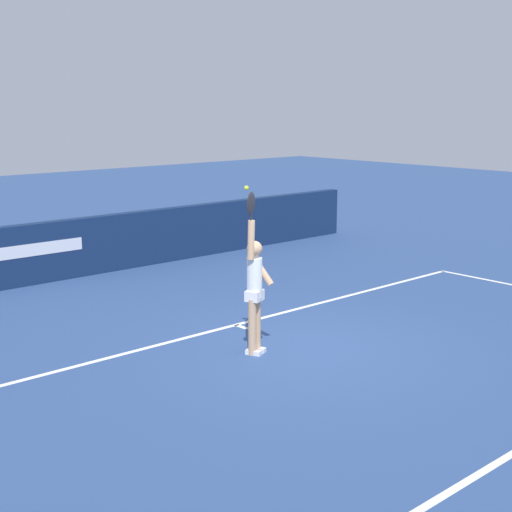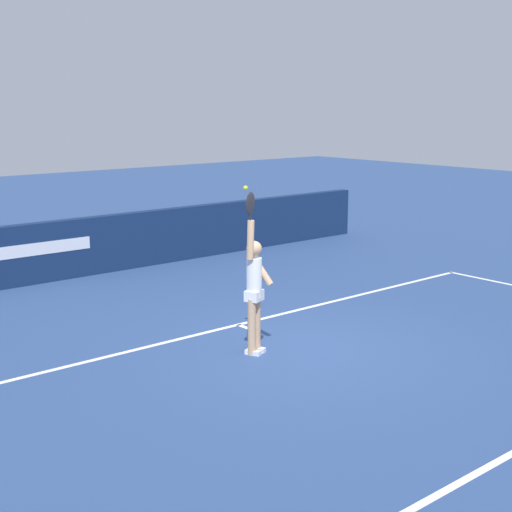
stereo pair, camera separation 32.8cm
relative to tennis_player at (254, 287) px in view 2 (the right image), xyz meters
name	(u,v)px [view 2 (the right image)]	position (x,y,z in m)	size (l,w,h in m)	color
ground_plane	(305,349)	(0.72, -0.37, -1.04)	(60.00, 60.00, 0.00)	navy
court_lines	(359,369)	(0.72, -1.49, -1.04)	(12.46, 5.72, 0.00)	white
back_wall	(96,245)	(0.72, 6.39, -0.40)	(16.14, 0.27, 1.29)	#112449
tennis_player	(254,287)	(0.00, 0.00, 0.00)	(0.52, 0.41, 2.51)	tan
tennis_ball	(246,188)	(-0.22, -0.08, 1.52)	(0.07, 0.07, 0.07)	#CEE22F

